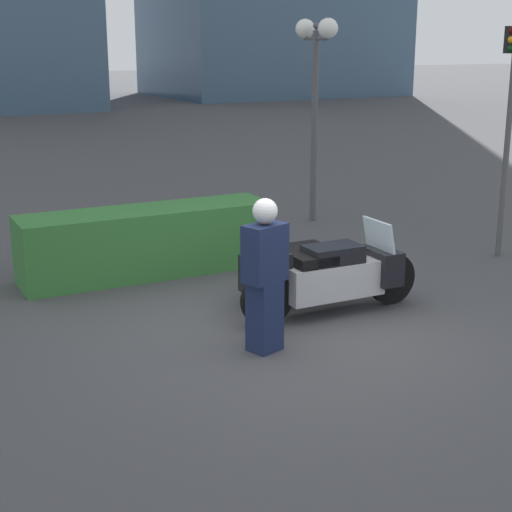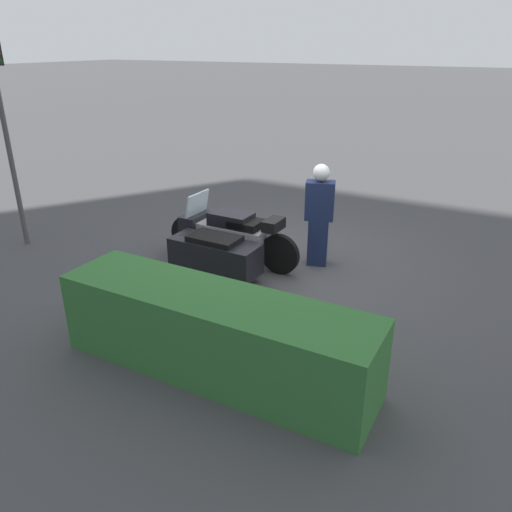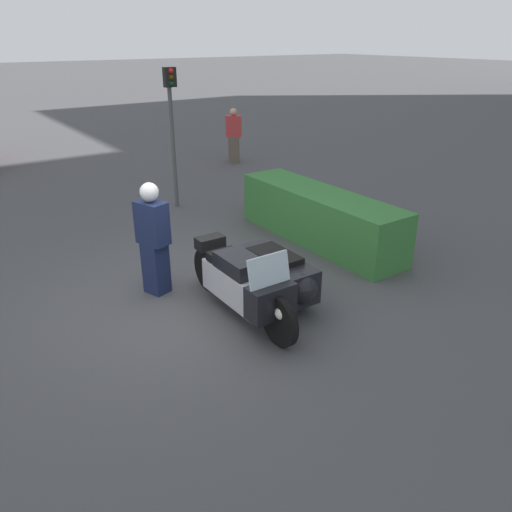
% 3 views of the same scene
% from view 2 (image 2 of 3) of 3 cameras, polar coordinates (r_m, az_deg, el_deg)
% --- Properties ---
extents(ground_plane, '(160.00, 160.00, 0.00)m').
position_cam_2_polar(ground_plane, '(8.76, 2.98, -0.77)').
color(ground_plane, '#424244').
extents(police_motorcycle, '(2.55, 1.31, 1.17)m').
position_cam_2_polar(police_motorcycle, '(8.35, -4.31, 1.53)').
color(police_motorcycle, black).
rests_on(police_motorcycle, ground).
extents(officer_rider, '(0.54, 0.43, 1.75)m').
position_cam_2_polar(officer_rider, '(8.47, 7.24, 4.92)').
color(officer_rider, '#192347').
rests_on(officer_rider, ground).
extents(hedge_bush_curbside, '(3.78, 0.94, 0.99)m').
position_cam_2_polar(hedge_bush_curbside, '(5.77, -4.74, -8.94)').
color(hedge_bush_curbside, '#337033').
rests_on(hedge_bush_curbside, ground).
extents(traffic_light_near, '(0.22, 0.28, 3.60)m').
position_cam_2_polar(traffic_light_near, '(9.99, -26.82, 13.90)').
color(traffic_light_near, '#4C4C4C').
rests_on(traffic_light_near, ground).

